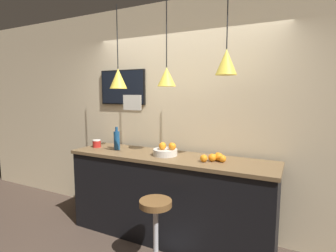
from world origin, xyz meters
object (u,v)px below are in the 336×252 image
(bar_stool, at_px, (156,231))
(fruit_bowl, at_px, (165,150))
(spread_jar, at_px, (97,144))
(juice_bottle, at_px, (117,140))
(mounted_tv, at_px, (123,87))

(bar_stool, xyz_separation_m, fruit_bowl, (-0.20, 0.60, 0.66))
(fruit_bowl, distance_m, spread_jar, 1.05)
(juice_bottle, bearing_deg, spread_jar, 180.00)
(bar_stool, height_order, spread_jar, spread_jar)
(bar_stool, relative_size, mounted_tv, 1.00)
(juice_bottle, bearing_deg, bar_stool, -33.33)
(bar_stool, bearing_deg, juice_bottle, 146.67)
(mounted_tv, bearing_deg, fruit_bowl, -23.04)
(bar_stool, height_order, mounted_tv, mounted_tv)
(fruit_bowl, distance_m, mounted_tv, 1.21)
(bar_stool, distance_m, spread_jar, 1.53)
(bar_stool, distance_m, mounted_tv, 2.02)
(fruit_bowl, bearing_deg, mounted_tv, 156.96)
(fruit_bowl, bearing_deg, juice_bottle, 179.79)
(spread_jar, bearing_deg, fruit_bowl, -0.14)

